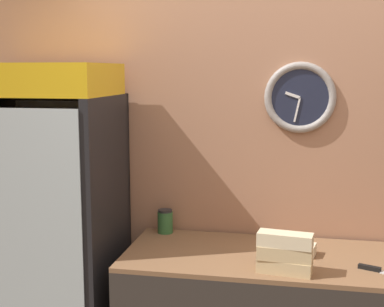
# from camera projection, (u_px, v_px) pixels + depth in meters

# --- Properties ---
(wall_back) EXTENTS (5.20, 0.10, 2.70)m
(wall_back) POSITION_uv_depth(u_px,v_px,m) (278.00, 157.00, 3.23)
(wall_back) COLOR #AD7A5B
(wall_back) RESTS_ON ground_plane
(beverage_cooler) EXTENTS (0.78, 0.67, 1.91)m
(beverage_cooler) POSITION_uv_depth(u_px,v_px,m) (53.00, 210.00, 3.20)
(beverage_cooler) COLOR black
(beverage_cooler) RESTS_ON ground_plane
(sandwich_stack_bottom) EXTENTS (0.28, 0.14, 0.07)m
(sandwich_stack_bottom) POSITION_uv_depth(u_px,v_px,m) (284.00, 266.00, 2.65)
(sandwich_stack_bottom) COLOR tan
(sandwich_stack_bottom) RESTS_ON prep_counter
(sandwich_stack_middle) EXTENTS (0.28, 0.13, 0.07)m
(sandwich_stack_middle) POSITION_uv_depth(u_px,v_px,m) (285.00, 253.00, 2.64)
(sandwich_stack_middle) COLOR tan
(sandwich_stack_middle) RESTS_ON sandwich_stack_bottom
(sandwich_stack_top) EXTENTS (0.28, 0.13, 0.07)m
(sandwich_stack_top) POSITION_uv_depth(u_px,v_px,m) (285.00, 240.00, 2.63)
(sandwich_stack_top) COLOR beige
(sandwich_stack_top) RESTS_ON sandwich_stack_middle
(sandwich_flat_left) EXTENTS (0.29, 0.16, 0.06)m
(sandwich_flat_left) POSITION_uv_depth(u_px,v_px,m) (290.00, 248.00, 2.93)
(sandwich_flat_left) COLOR beige
(sandwich_flat_left) RESTS_ON prep_counter
(chefs_knife) EXTENTS (0.32, 0.16, 0.02)m
(chefs_knife) POSITION_uv_depth(u_px,v_px,m) (382.00, 271.00, 2.66)
(chefs_knife) COLOR silver
(chefs_knife) RESTS_ON prep_counter
(condiment_jar) EXTENTS (0.09, 0.09, 0.15)m
(condiment_jar) POSITION_uv_depth(u_px,v_px,m) (165.00, 221.00, 3.30)
(condiment_jar) COLOR #336B38
(condiment_jar) RESTS_ON prep_counter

